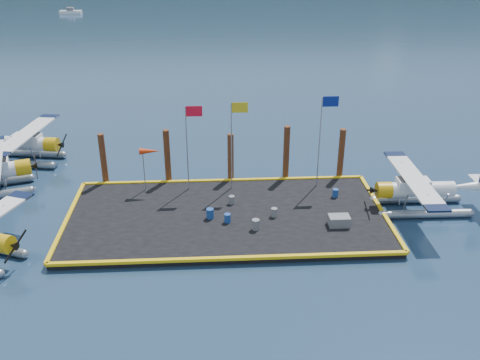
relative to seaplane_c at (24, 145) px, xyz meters
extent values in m
plane|color=#172D47|center=(15.58, -10.19, -1.43)|extent=(4000.00, 4000.00, 0.00)
cube|color=black|center=(15.58, -10.19, -1.23)|extent=(20.00, 10.00, 0.40)
cylinder|color=#CB960B|center=(3.37, -14.69, 0.05)|extent=(1.22, 1.30, 1.04)
cube|color=black|center=(4.08, -14.97, 0.05)|extent=(0.78, 1.88, 1.01)
cube|color=black|center=(3.10, -10.43, 0.82)|extent=(1.55, 1.24, 0.12)
cylinder|color=#CB960B|center=(1.44, -4.78, 0.20)|extent=(1.27, 1.38, 1.14)
cube|color=black|center=(2.24, -4.54, 0.20)|extent=(0.69, 2.12, 1.11)
cylinder|color=gray|center=(-0.21, 1.11, -1.14)|extent=(6.00, 1.55, 0.58)
cylinder|color=gray|center=(-0.56, -0.98, -1.14)|extent=(6.00, 1.55, 0.58)
cylinder|color=silver|center=(-0.20, 0.03, 0.16)|extent=(4.60, 1.78, 1.06)
cube|color=silver|center=(0.38, -0.06, 0.50)|extent=(2.27, 1.39, 0.87)
cube|color=black|center=(0.66, -0.11, 0.69)|extent=(1.50, 1.22, 0.53)
cylinder|color=#CB960B|center=(2.28, -0.38, 0.16)|extent=(1.14, 1.26, 1.12)
cube|color=black|center=(3.09, -0.51, 0.16)|extent=(0.41, 2.13, 1.08)
cube|color=silver|center=(0.38, -0.06, 0.98)|extent=(2.85, 8.80, 0.12)
cube|color=black|center=(1.06, 4.03, 0.98)|extent=(1.57, 1.09, 0.13)
cylinder|color=gray|center=(28.40, -10.66, -1.15)|extent=(5.77, 0.65, 0.56)
cylinder|color=gray|center=(28.43, -8.62, -1.15)|extent=(5.77, 0.65, 0.56)
cylinder|color=silver|center=(28.23, -9.64, 0.10)|extent=(4.34, 1.09, 1.02)
cube|color=silver|center=(27.67, -9.63, 0.43)|extent=(2.06, 1.05, 0.84)
cube|color=black|center=(27.39, -9.63, 0.62)|extent=(1.32, 1.00, 0.51)
cylinder|color=#CB960B|center=(25.81, -9.60, 0.10)|extent=(0.95, 1.09, 1.08)
cube|color=black|center=(25.02, -9.59, 0.10)|extent=(0.09, 2.07, 1.04)
cube|color=silver|center=(27.67, -9.63, 0.89)|extent=(1.53, 8.38, 0.11)
cube|color=black|center=(27.61, -13.63, 0.89)|extent=(1.41, 0.86, 0.12)
cube|color=black|center=(27.73, -5.64, 0.89)|extent=(1.41, 0.86, 0.12)
cylinder|color=navy|center=(14.53, -10.60, -0.70)|extent=(0.46, 0.46, 0.65)
cylinder|color=slate|center=(17.27, -12.12, -0.70)|extent=(0.46, 0.46, 0.65)
cylinder|color=slate|center=(18.57, -10.61, -0.75)|extent=(0.40, 0.40, 0.57)
cylinder|color=navy|center=(15.59, -11.17, -0.75)|extent=(0.40, 0.40, 0.56)
cylinder|color=navy|center=(23.02, -8.16, -0.75)|extent=(0.40, 0.40, 0.56)
cylinder|color=slate|center=(15.97, -8.74, -0.76)|extent=(0.39, 0.39, 0.55)
cube|color=slate|center=(22.40, -11.96, -0.71)|extent=(1.27, 0.85, 0.64)
cylinder|color=#96959D|center=(13.08, -6.39, 1.97)|extent=(0.08, 0.08, 6.00)
cube|color=red|center=(13.63, -6.39, 4.62)|extent=(1.10, 0.03, 0.70)
cylinder|color=#96959D|center=(16.08, -6.39, 2.07)|extent=(0.08, 0.08, 6.20)
cube|color=gold|center=(16.63, -6.39, 4.82)|extent=(1.10, 0.03, 0.70)
cylinder|color=#96959D|center=(22.08, -6.39, 2.22)|extent=(0.08, 0.08, 6.50)
cube|color=navy|center=(22.63, -6.39, 5.12)|extent=(1.10, 0.03, 0.70)
cylinder|color=#96959D|center=(10.08, -6.39, 0.47)|extent=(0.07, 0.07, 3.00)
cone|color=red|center=(10.58, -6.39, 1.87)|extent=(1.40, 0.44, 0.44)
cylinder|color=#3E2211|center=(7.08, -4.79, 0.57)|extent=(0.44, 0.44, 4.00)
cylinder|color=#3E2211|center=(11.58, -4.79, 0.67)|extent=(0.44, 0.44, 4.20)
cylinder|color=#3E2211|center=(16.08, -4.79, 0.47)|extent=(0.44, 0.44, 3.80)
cylinder|color=#3E2211|center=(20.08, -4.79, 0.72)|extent=(0.44, 0.44, 4.30)
cylinder|color=#3E2211|center=(24.08, -4.79, 0.57)|extent=(0.44, 0.44, 4.00)
camera|label=1|loc=(14.70, -39.93, 15.59)|focal=40.00mm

